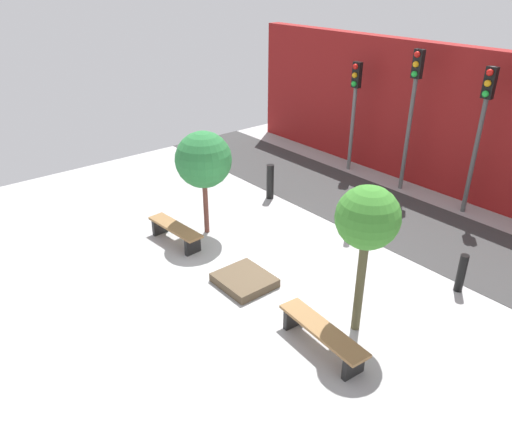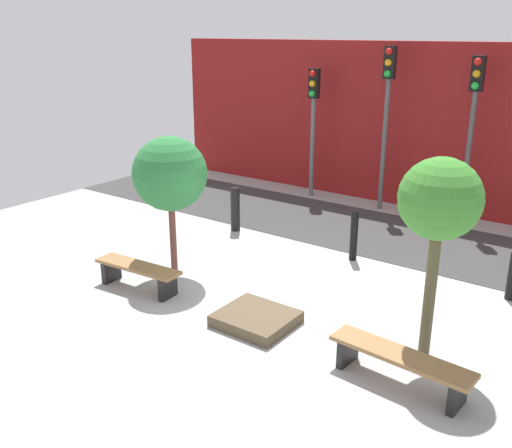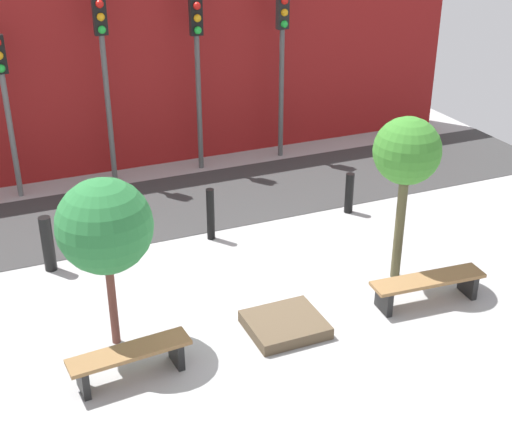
# 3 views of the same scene
# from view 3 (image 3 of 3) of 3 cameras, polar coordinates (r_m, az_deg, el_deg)

# --- Properties ---
(ground_plane) EXTENTS (18.00, 18.00, 0.00)m
(ground_plane) POSITION_cam_3_polar(r_m,az_deg,el_deg) (11.84, 0.69, -6.45)
(ground_plane) COLOR #A5A5A5
(road_strip) EXTENTS (18.00, 3.05, 0.01)m
(road_strip) POSITION_cam_3_polar(r_m,az_deg,el_deg) (15.42, -5.85, 1.66)
(road_strip) COLOR #373737
(road_strip) RESTS_ON ground
(building_facade) EXTENTS (16.20, 0.50, 4.20)m
(building_facade) POSITION_cam_3_polar(r_m,az_deg,el_deg) (17.17, -9.00, 11.50)
(building_facade) COLOR maroon
(building_facade) RESTS_ON ground
(bench_left) EXTENTS (1.75, 0.55, 0.47)m
(bench_left) POSITION_cam_3_polar(r_m,az_deg,el_deg) (10.25, -10.05, -10.50)
(bench_left) COLOR black
(bench_left) RESTS_ON ground
(bench_right) EXTENTS (1.97, 0.58, 0.46)m
(bench_right) POSITION_cam_3_polar(r_m,az_deg,el_deg) (12.05, 13.56, -4.72)
(bench_right) COLOR black
(bench_right) RESTS_ON ground
(planter_bed) EXTENTS (1.16, 1.05, 0.19)m
(planter_bed) POSITION_cam_3_polar(r_m,az_deg,el_deg) (11.19, 2.33, -8.04)
(planter_bed) COLOR brown
(planter_bed) RESTS_ON ground
(tree_behind_left_bench) EXTENTS (1.38, 1.38, 2.66)m
(tree_behind_left_bench) POSITION_cam_3_polar(r_m,az_deg,el_deg) (10.18, -12.03, -0.21)
(tree_behind_left_bench) COLOR brown
(tree_behind_left_bench) RESTS_ON ground
(tree_behind_right_bench) EXTENTS (1.12, 1.12, 2.91)m
(tree_behind_right_bench) POSITION_cam_3_polar(r_m,az_deg,el_deg) (11.88, 11.98, 5.53)
(tree_behind_right_bench) COLOR brown
(tree_behind_right_bench) RESTS_ON ground
(bollard_far_left) EXTENTS (0.22, 0.22, 1.04)m
(bollard_far_left) POSITION_cam_3_polar(r_m,az_deg,el_deg) (13.10, -16.32, -1.54)
(bollard_far_left) COLOR black
(bollard_far_left) RESTS_ON ground
(bollard_left) EXTENTS (0.15, 0.15, 1.04)m
(bollard_left) POSITION_cam_3_polar(r_m,az_deg,el_deg) (13.67, -3.66, 0.78)
(bollard_left) COLOR black
(bollard_left) RESTS_ON ground
(bollard_center) EXTENTS (0.18, 0.18, 0.86)m
(bollard_center) POSITION_cam_3_polar(r_m,az_deg,el_deg) (14.90, 7.47, 2.47)
(bollard_center) COLOR black
(bollard_center) RESTS_ON ground
(traffic_light_west) EXTENTS (0.28, 0.27, 3.50)m
(traffic_light_west) POSITION_cam_3_polar(r_m,az_deg,el_deg) (15.77, -19.51, 10.22)
(traffic_light_west) COLOR #5F5F5F
(traffic_light_west) RESTS_ON ground
(traffic_light_mid_west) EXTENTS (0.28, 0.27, 4.10)m
(traffic_light_mid_west) POSITION_cam_3_polar(r_m,az_deg,el_deg) (15.94, -12.07, 12.74)
(traffic_light_mid_west) COLOR #545454
(traffic_light_mid_west) RESTS_ON ground
(traffic_light_mid_east) EXTENTS (0.28, 0.27, 3.93)m
(traffic_light_mid_east) POSITION_cam_3_polar(r_m,az_deg,el_deg) (16.49, -4.71, 13.27)
(traffic_light_mid_east) COLOR #4C4C4C
(traffic_light_mid_east) RESTS_ON ground
(traffic_light_east) EXTENTS (0.28, 0.27, 3.91)m
(traffic_light_east) POSITION_cam_3_polar(r_m,az_deg,el_deg) (17.26, 2.11, 13.88)
(traffic_light_east) COLOR #4D4D4D
(traffic_light_east) RESTS_ON ground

